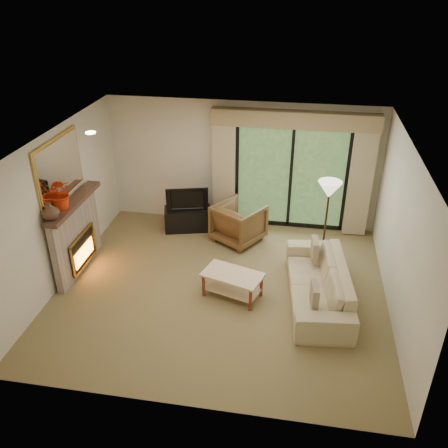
% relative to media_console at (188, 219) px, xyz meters
% --- Properties ---
extents(floor, '(5.50, 5.50, 0.00)m').
position_rel_media_console_xyz_m(floor, '(1.04, -1.95, -0.24)').
color(floor, olive).
rests_on(floor, ground).
extents(ceiling, '(5.50, 5.50, 0.00)m').
position_rel_media_console_xyz_m(ceiling, '(1.04, -1.95, 2.36)').
color(ceiling, white).
rests_on(ceiling, ground).
extents(wall_back, '(5.00, 0.00, 5.00)m').
position_rel_media_console_xyz_m(wall_back, '(1.04, 0.55, 1.06)').
color(wall_back, beige).
rests_on(wall_back, ground).
extents(wall_front, '(5.00, 0.00, 5.00)m').
position_rel_media_console_xyz_m(wall_front, '(1.04, -4.45, 1.06)').
color(wall_front, beige).
rests_on(wall_front, ground).
extents(wall_left, '(0.00, 5.00, 5.00)m').
position_rel_media_console_xyz_m(wall_left, '(-1.71, -1.95, 1.06)').
color(wall_left, beige).
rests_on(wall_left, ground).
extents(wall_right, '(0.00, 5.00, 5.00)m').
position_rel_media_console_xyz_m(wall_right, '(3.79, -1.95, 1.06)').
color(wall_right, beige).
rests_on(wall_right, ground).
extents(fireplace, '(0.24, 1.70, 1.37)m').
position_rel_media_console_xyz_m(fireplace, '(-1.59, -1.75, 0.45)').
color(fireplace, gray).
rests_on(fireplace, floor).
extents(mirror, '(0.07, 1.45, 1.02)m').
position_rel_media_console_xyz_m(mirror, '(-1.67, -1.75, 1.71)').
color(mirror, gold).
rests_on(mirror, wall_left).
extents(sliding_door, '(2.26, 0.10, 2.16)m').
position_rel_media_console_xyz_m(sliding_door, '(2.04, 0.50, 0.86)').
color(sliding_door, black).
rests_on(sliding_door, floor).
extents(curtain_left, '(0.45, 0.18, 2.35)m').
position_rel_media_console_xyz_m(curtain_left, '(0.69, 0.39, 0.96)').
color(curtain_left, tan).
rests_on(curtain_left, floor).
extents(curtain_right, '(0.45, 0.18, 2.35)m').
position_rel_media_console_xyz_m(curtain_right, '(3.39, 0.39, 0.96)').
color(curtain_right, tan).
rests_on(curtain_right, floor).
extents(cornice, '(3.20, 0.24, 0.32)m').
position_rel_media_console_xyz_m(cornice, '(2.04, 0.41, 2.08)').
color(cornice, '#967C55').
rests_on(cornice, wall_back).
extents(media_console, '(1.03, 0.66, 0.47)m').
position_rel_media_console_xyz_m(media_console, '(0.00, 0.00, 0.00)').
color(media_console, black).
rests_on(media_console, floor).
extents(tv, '(0.85, 0.33, 0.49)m').
position_rel_media_console_xyz_m(tv, '(0.00, -0.00, 0.48)').
color(tv, black).
rests_on(tv, media_console).
extents(armchair, '(1.18, 1.19, 0.79)m').
position_rel_media_console_xyz_m(armchair, '(1.10, -0.28, 0.16)').
color(armchair, brown).
rests_on(armchair, floor).
extents(sofa, '(1.14, 2.37, 0.67)m').
position_rel_media_console_xyz_m(sofa, '(2.65, -1.97, 0.10)').
color(sofa, tan).
rests_on(sofa, floor).
extents(pillow_near, '(0.14, 0.38, 0.37)m').
position_rel_media_console_xyz_m(pillow_near, '(2.57, -2.63, 0.32)').
color(pillow_near, brown).
rests_on(pillow_near, sofa).
extents(pillow_far, '(0.14, 0.39, 0.38)m').
position_rel_media_console_xyz_m(pillow_far, '(2.57, -1.31, 0.32)').
color(pillow_far, brown).
rests_on(pillow_far, sofa).
extents(coffee_table, '(1.08, 0.80, 0.44)m').
position_rel_media_console_xyz_m(coffee_table, '(1.26, -2.10, -0.02)').
color(coffee_table, '#DAB68A').
rests_on(coffee_table, floor).
extents(floor_lamp, '(0.49, 0.49, 1.57)m').
position_rel_media_console_xyz_m(floor_lamp, '(2.75, -0.67, 0.55)').
color(floor_lamp, '#F3E2C7').
rests_on(floor_lamp, floor).
extents(vase, '(0.36, 0.36, 0.29)m').
position_rel_media_console_xyz_m(vase, '(-1.57, -2.43, 1.28)').
color(vase, '#472E22').
rests_on(vase, fireplace).
extents(branches, '(0.57, 0.53, 0.53)m').
position_rel_media_console_xyz_m(branches, '(-1.57, -2.04, 1.40)').
color(branches, red).
rests_on(branches, fireplace).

